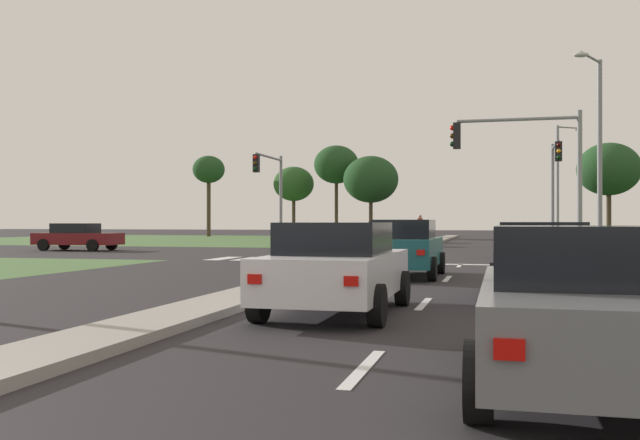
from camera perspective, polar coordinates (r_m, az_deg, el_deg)
name	(u,v)px	position (r m, az deg, el deg)	size (l,w,h in m)	color
ground_plane	(393,255)	(33.26, 5.91, -2.81)	(200.00, 200.00, 0.00)	#282628
grass_verge_far_left	(151,239)	(64.94, -13.54, -1.51)	(35.00, 35.00, 0.01)	#476B38
median_island_near	(258,293)	(14.77, -5.06, -5.87)	(1.20, 22.00, 0.14)	gray
median_island_far	(438,240)	(58.09, 9.54, -1.61)	(1.20, 36.00, 0.14)	gray
lane_dash_near	(364,368)	(7.56, 3.55, -11.87)	(0.14, 2.00, 0.01)	silver
lane_dash_second	(424,304)	(13.43, 8.40, -6.72)	(0.14, 2.00, 0.01)	silver
lane_dash_third	(447,279)	(19.38, 10.25, -4.70)	(0.14, 2.00, 0.01)	silver
lane_dash_fourth	(460,265)	(25.36, 11.23, -3.63)	(0.14, 2.00, 0.01)	silver
edge_line_right	(603,300)	(15.07, 21.89, -5.99)	(0.14, 24.00, 0.01)	silver
stop_bar_near	(469,265)	(25.93, 11.96, -3.55)	(6.40, 0.50, 0.01)	silver
crosswalk_bar_near	(223,258)	(29.92, -7.83, -3.10)	(0.70, 2.80, 0.01)	silver
crosswalk_bar_second	(249,259)	(29.50, -5.76, -3.14)	(0.70, 2.80, 0.01)	silver
crosswalk_bar_third	(275,259)	(29.13, -3.63, -3.18)	(0.70, 2.80, 0.01)	silver
crosswalk_bar_fourth	(302,260)	(28.79, -1.45, -3.22)	(0.70, 2.80, 0.01)	silver
crosswalk_bar_fifth	(330,260)	(28.50, 0.78, -3.25)	(0.70, 2.80, 0.01)	silver
crosswalk_bar_sixth	(357,260)	(28.26, 3.05, -3.27)	(0.70, 2.80, 0.01)	silver
crosswalk_bar_seventh	(386,261)	(28.05, 5.36, -3.30)	(0.70, 2.80, 0.01)	silver
car_teal_near	(405,248)	(19.94, 6.91, -2.24)	(1.97, 4.30, 1.60)	#19565B
car_black_second	(402,232)	(52.95, 6.63, -0.96)	(1.99, 4.20, 1.56)	black
car_grey_third	(582,305)	(6.98, 20.46, -6.47)	(2.01, 4.48, 1.50)	slate
car_navy_fourth	(541,260)	(14.72, 17.44, -3.09)	(2.02, 4.23, 1.54)	#161E47
car_white_fifth	(337,267)	(11.84, 1.37, -3.82)	(2.05, 4.36, 1.53)	silver
car_blue_sixth	(383,233)	(45.31, 5.15, -1.08)	(2.07, 4.30, 1.59)	navy
car_maroon_seventh	(77,237)	(40.16, -19.03, -1.27)	(4.63, 2.06, 1.47)	maroon
traffic_signal_near_right	(530,159)	(26.38, 16.63, 4.71)	(4.60, 0.32, 5.48)	gray
traffic_signal_far_right	(555,176)	(38.12, 18.45, 3.40)	(0.32, 4.28, 5.70)	gray
traffic_signal_far_left	(272,183)	(39.84, -3.93, 3.01)	(0.32, 4.64, 5.41)	gray
street_lamp_second	(598,146)	(30.96, 21.55, 5.62)	(1.31, 2.27, 8.19)	gray
street_lamp_third	(560,177)	(53.00, 18.83, 3.29)	(1.90, 1.35, 8.40)	gray
pedestrian_at_median	(420,226)	(45.05, 8.09, -0.48)	(0.34, 0.34, 1.88)	#4C4C4C
treeline_near	(209,171)	(75.87, -8.99, 3.97)	(3.41, 3.41, 8.58)	#423323
treeline_second	(294,184)	(72.35, -2.14, 2.92)	(4.15, 4.15, 7.22)	#423323
treeline_third	(336,165)	(69.64, 1.33, 4.48)	(4.42, 4.42, 9.09)	#423323
treeline_fourth	(371,180)	(65.94, 4.13, 3.29)	(5.14, 5.14, 7.70)	#423323
treeline_fifth	(599,165)	(70.52, 21.66, 4.15)	(3.71, 3.71, 8.45)	#423323
treeline_sixth	(609,169)	(67.33, 22.33, 3.81)	(5.48, 5.48, 8.54)	#423323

